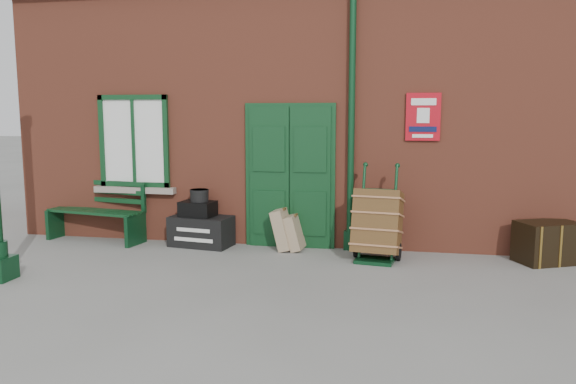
% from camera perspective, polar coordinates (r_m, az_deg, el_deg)
% --- Properties ---
extents(ground, '(80.00, 80.00, 0.00)m').
position_cam_1_polar(ground, '(7.52, 0.37, -8.23)').
color(ground, gray).
rests_on(ground, ground).
extents(station_building, '(10.30, 4.30, 4.36)m').
position_cam_1_polar(station_building, '(10.68, 3.83, 8.30)').
color(station_building, '#964630').
rests_on(station_building, ground).
extents(bench, '(1.72, 0.80, 1.03)m').
position_cam_1_polar(bench, '(9.85, -18.74, -1.70)').
color(bench, '#0F391B').
rests_on(bench, ground).
extents(houdini_trunk, '(1.02, 0.66, 0.48)m').
position_cam_1_polar(houdini_trunk, '(9.07, -8.80, -3.95)').
color(houdini_trunk, black).
rests_on(houdini_trunk, ground).
extents(strongbox, '(0.58, 0.46, 0.24)m').
position_cam_1_polar(strongbox, '(9.02, -9.14, -1.70)').
color(strongbox, black).
rests_on(strongbox, houdini_trunk).
extents(hatbox, '(0.33, 0.33, 0.19)m').
position_cam_1_polar(hatbox, '(8.98, -8.99, -0.35)').
color(hatbox, black).
rests_on(hatbox, strongbox).
extents(suitcase_back, '(0.36, 0.47, 0.65)m').
position_cam_1_polar(suitcase_back, '(8.70, -0.50, -3.79)').
color(suitcase_back, tan).
rests_on(suitcase_back, ground).
extents(suitcase_front, '(0.32, 0.42, 0.56)m').
position_cam_1_polar(suitcase_front, '(8.68, 0.67, -4.13)').
color(suitcase_front, tan).
rests_on(suitcase_front, ground).
extents(porter_trolley, '(0.75, 0.80, 1.36)m').
position_cam_1_polar(porter_trolley, '(8.17, 9.06, -3.22)').
color(porter_trolley, '#0D351B').
rests_on(porter_trolley, ground).
extents(dark_trunk, '(0.96, 0.82, 0.59)m').
position_cam_1_polar(dark_trunk, '(8.76, 24.85, -4.66)').
color(dark_trunk, black).
rests_on(dark_trunk, ground).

